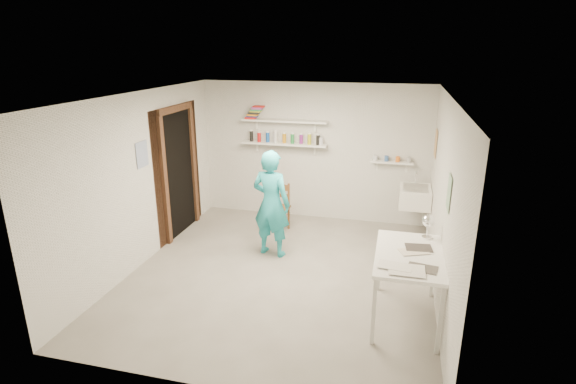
% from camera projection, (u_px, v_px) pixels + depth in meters
% --- Properties ---
extents(floor, '(4.00, 4.50, 0.02)m').
position_uv_depth(floor, '(281.00, 274.00, 6.16)').
color(floor, slate).
rests_on(floor, ground).
extents(ceiling, '(4.00, 4.50, 0.02)m').
position_uv_depth(ceiling, '(280.00, 95.00, 5.41)').
color(ceiling, silver).
rests_on(ceiling, wall_back).
extents(wall_back, '(4.00, 0.02, 2.40)m').
position_uv_depth(wall_back, '(314.00, 152.00, 7.87)').
color(wall_back, silver).
rests_on(wall_back, ground).
extents(wall_front, '(4.00, 0.02, 2.40)m').
position_uv_depth(wall_front, '(210.00, 271.00, 3.70)').
color(wall_front, silver).
rests_on(wall_front, ground).
extents(wall_left, '(0.02, 4.50, 2.40)m').
position_uv_depth(wall_left, '(141.00, 180.00, 6.25)').
color(wall_left, silver).
rests_on(wall_left, ground).
extents(wall_right, '(0.02, 4.50, 2.40)m').
position_uv_depth(wall_right, '(444.00, 203.00, 5.32)').
color(wall_right, silver).
rests_on(wall_right, ground).
extents(doorway_recess, '(0.02, 0.90, 2.00)m').
position_uv_depth(doorway_recess, '(179.00, 174.00, 7.28)').
color(doorway_recess, black).
rests_on(doorway_recess, wall_left).
extents(corridor_box, '(1.40, 1.50, 2.10)m').
position_uv_depth(corridor_box, '(139.00, 168.00, 7.42)').
color(corridor_box, brown).
rests_on(corridor_box, ground).
extents(door_lintel, '(0.06, 1.05, 0.10)m').
position_uv_depth(door_lintel, '(175.00, 109.00, 6.95)').
color(door_lintel, brown).
rests_on(door_lintel, wall_left).
extents(door_jamb_near, '(0.06, 0.10, 2.00)m').
position_uv_depth(door_jamb_near, '(165.00, 182.00, 6.81)').
color(door_jamb_near, brown).
rests_on(door_jamb_near, ground).
extents(door_jamb_far, '(0.06, 0.10, 2.00)m').
position_uv_depth(door_jamb_far, '(193.00, 166.00, 7.73)').
color(door_jamb_far, brown).
rests_on(door_jamb_far, ground).
extents(shelf_lower, '(1.50, 0.22, 0.03)m').
position_uv_depth(shelf_lower, '(284.00, 144.00, 7.82)').
color(shelf_lower, white).
rests_on(shelf_lower, wall_back).
extents(shelf_upper, '(1.50, 0.22, 0.03)m').
position_uv_depth(shelf_upper, '(284.00, 121.00, 7.70)').
color(shelf_upper, white).
rests_on(shelf_upper, wall_back).
extents(ledge_shelf, '(0.70, 0.14, 0.03)m').
position_uv_depth(ledge_shelf, '(392.00, 162.00, 7.50)').
color(ledge_shelf, white).
rests_on(ledge_shelf, wall_back).
extents(poster_left, '(0.01, 0.28, 0.36)m').
position_uv_depth(poster_left, '(142.00, 154.00, 6.18)').
color(poster_left, '#334C7F').
rests_on(poster_left, wall_left).
extents(poster_right_a, '(0.01, 0.34, 0.42)m').
position_uv_depth(poster_right_a, '(436.00, 143.00, 6.88)').
color(poster_right_a, '#995933').
rests_on(poster_right_a, wall_right).
extents(poster_right_b, '(0.01, 0.30, 0.38)m').
position_uv_depth(poster_right_b, '(449.00, 193.00, 4.73)').
color(poster_right_b, '#3F724C').
rests_on(poster_right_b, wall_right).
extents(belfast_sink, '(0.48, 0.60, 0.30)m').
position_uv_depth(belfast_sink, '(415.00, 197.00, 7.11)').
color(belfast_sink, white).
rests_on(belfast_sink, wall_right).
extents(man, '(0.64, 0.49, 1.59)m').
position_uv_depth(man, '(271.00, 204.00, 6.50)').
color(man, '#23A4B1').
rests_on(man, ground).
extents(wall_clock, '(0.29, 0.09, 0.29)m').
position_uv_depth(wall_clock, '(272.00, 182.00, 6.63)').
color(wall_clock, beige).
rests_on(wall_clock, man).
extents(wooden_chair, '(0.42, 0.41, 0.81)m').
position_uv_depth(wooden_chair, '(277.00, 208.00, 7.47)').
color(wooden_chair, brown).
rests_on(wooden_chair, ground).
extents(work_table, '(0.73, 1.21, 0.81)m').
position_uv_depth(work_table, '(406.00, 286.00, 5.03)').
color(work_table, white).
rests_on(work_table, ground).
extents(desk_lamp, '(0.15, 0.15, 0.15)m').
position_uv_depth(desk_lamp, '(428.00, 221.00, 5.24)').
color(desk_lamp, white).
rests_on(desk_lamp, work_table).
extents(spray_cans, '(1.31, 0.06, 0.17)m').
position_uv_depth(spray_cans, '(284.00, 138.00, 7.79)').
color(spray_cans, black).
rests_on(spray_cans, shelf_lower).
extents(book_stack, '(0.32, 0.14, 0.22)m').
position_uv_depth(book_stack, '(255.00, 112.00, 7.78)').
color(book_stack, red).
rests_on(book_stack, shelf_upper).
extents(ledge_pots, '(0.48, 0.07, 0.09)m').
position_uv_depth(ledge_pots, '(392.00, 159.00, 7.48)').
color(ledge_pots, silver).
rests_on(ledge_pots, ledge_shelf).
extents(papers, '(0.30, 0.22, 0.02)m').
position_uv_depth(papers, '(410.00, 253.00, 4.90)').
color(papers, silver).
rests_on(papers, work_table).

